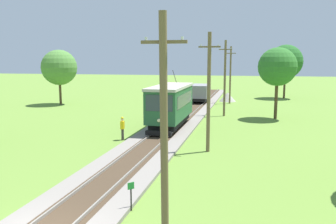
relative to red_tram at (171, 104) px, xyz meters
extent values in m
cube|color=#235633|center=(0.00, 0.02, 0.11)|extent=(2.50, 8.00, 2.60)
cube|color=#B2ADA3|center=(0.00, 0.02, 1.52)|extent=(2.60, 8.32, 0.22)
cube|color=black|center=(0.00, 0.02, -1.47)|extent=(2.10, 7.04, 0.44)
cube|color=#2D3842|center=(0.00, -3.99, 0.57)|extent=(2.10, 0.03, 1.25)
cube|color=#2D3842|center=(1.26, 0.02, 0.47)|extent=(0.02, 6.72, 1.04)
sphere|color=#F4EAB2|center=(0.00, -4.04, -0.74)|extent=(0.28, 0.28, 0.28)
cylinder|color=black|center=(0.00, 1.62, 2.33)|extent=(0.05, 1.67, 1.19)
cube|color=black|center=(0.00, -4.18, -1.69)|extent=(2.00, 0.36, 0.32)
cylinder|color=black|center=(0.00, -2.22, -1.47)|extent=(1.54, 0.80, 0.80)
cylinder|color=black|center=(0.00, 2.26, -1.47)|extent=(1.54, 0.80, 0.80)
cube|color=slate|center=(0.00, 18.73, -0.42)|extent=(2.40, 5.20, 1.70)
cube|color=black|center=(0.00, 18.73, -1.49)|extent=(2.02, 4.78, 0.38)
cylinder|color=black|center=(0.00, 17.17, -1.49)|extent=(1.54, 0.76, 0.76)
cylinder|color=black|center=(0.00, 20.29, -1.49)|extent=(1.54, 0.76, 0.76)
cylinder|color=brown|center=(4.04, -18.92, 1.49)|extent=(0.24, 0.53, 7.38)
cube|color=brown|center=(4.04, -18.92, 4.29)|extent=(1.40, 0.10, 0.10)
cylinder|color=silver|center=(3.49, -18.92, 4.39)|extent=(0.08, 0.08, 0.10)
cylinder|color=silver|center=(4.59, -18.92, 4.39)|extent=(0.08, 0.08, 0.10)
cylinder|color=brown|center=(4.04, -6.81, 1.67)|extent=(0.24, 0.25, 7.73)
cube|color=brown|center=(4.04, -6.81, 4.61)|extent=(1.40, 0.10, 0.10)
cylinder|color=silver|center=(3.49, -6.81, 4.71)|extent=(0.08, 0.08, 0.10)
cylinder|color=silver|center=(4.59, -6.81, 4.71)|extent=(0.08, 0.08, 0.10)
cylinder|color=brown|center=(4.04, 8.42, 1.85)|extent=(0.24, 0.35, 8.08)
cube|color=brown|center=(4.04, 8.42, 4.92)|extent=(1.40, 0.10, 0.10)
cylinder|color=silver|center=(3.49, 8.42, 5.02)|extent=(0.08, 0.08, 0.10)
cylinder|color=silver|center=(4.59, 8.42, 5.02)|extent=(0.08, 0.08, 0.10)
cylinder|color=brown|center=(4.04, 19.66, 1.74)|extent=(0.24, 0.29, 7.87)
cube|color=brown|center=(4.04, 19.66, 4.73)|extent=(1.40, 0.10, 0.10)
cylinder|color=silver|center=(3.49, 19.66, 4.83)|extent=(0.08, 0.08, 0.10)
cylinder|color=silver|center=(4.59, 19.66, 4.83)|extent=(0.08, 0.08, 0.10)
cylinder|color=black|center=(2.11, -16.60, -1.74)|extent=(0.06, 0.06, 0.90)
cube|color=#1E7A33|center=(2.11, -16.60, -1.15)|extent=(0.21, 0.21, 0.28)
cone|color=#9E998E|center=(3.60, 22.11, -1.53)|extent=(2.43, 2.43, 1.33)
cylinder|color=#38332D|center=(-2.62, -4.84, -1.76)|extent=(0.15, 0.15, 0.86)
cylinder|color=#38332D|center=(-2.61, -5.00, -1.76)|extent=(0.15, 0.15, 0.86)
cube|color=yellow|center=(-2.61, -4.92, -1.04)|extent=(0.27, 0.40, 0.58)
sphere|color=tan|center=(-2.61, -4.92, -0.61)|extent=(0.22, 0.22, 0.22)
sphere|color=yellow|center=(-2.61, -4.92, -0.51)|extent=(0.21, 0.21, 0.21)
cylinder|color=#4C3823|center=(9.33, 7.72, -0.26)|extent=(0.32, 0.32, 3.87)
sphere|color=#2D6B28|center=(9.33, 7.72, 3.14)|extent=(3.89, 3.89, 3.89)
cylinder|color=#4C3823|center=(12.09, 28.36, -0.29)|extent=(0.32, 0.32, 3.80)
sphere|color=#235B23|center=(12.09, 28.36, 3.59)|extent=(5.28, 5.28, 5.28)
cylinder|color=#4C3823|center=(-18.38, 13.30, -0.57)|extent=(0.32, 0.32, 3.25)
sphere|color=#4C7F38|center=(-18.38, 13.30, 2.83)|extent=(4.74, 4.74, 4.74)
camera|label=1|loc=(6.51, -28.99, 3.75)|focal=36.94mm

